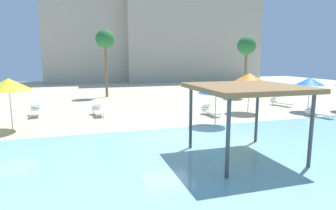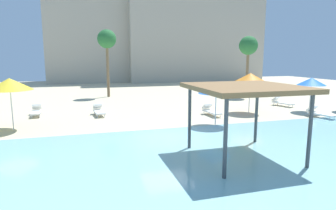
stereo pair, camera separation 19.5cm
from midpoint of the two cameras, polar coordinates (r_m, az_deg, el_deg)
ground_plane at (r=14.66m, az=0.19°, el=-6.37°), size 80.00×80.00×0.00m
lagoon_water at (r=10.01m, az=8.89°, el=-14.10°), size 44.00×13.50×0.04m
shade_pavilion at (r=11.48m, az=15.80°, el=2.89°), size 4.06×4.06×2.95m
beach_umbrella_blue_0 at (r=23.61m, az=27.22°, el=4.24°), size 2.05×2.05×2.57m
beach_umbrella_orange_1 at (r=21.57m, az=16.55°, el=5.34°), size 2.34×2.34×2.92m
beach_umbrella_blue_3 at (r=16.89m, az=10.03°, el=3.29°), size 2.12×2.12×2.52m
beach_umbrella_yellow_5 at (r=17.87m, az=-29.08°, el=3.69°), size 2.42×2.42×2.91m
lounge_chair_1 at (r=20.18m, az=8.90°, el=-1.13°), size 0.75×1.94×0.74m
lounge_chair_3 at (r=21.81m, az=-24.82°, el=-1.11°), size 0.76×1.94×0.74m
lounge_chair_4 at (r=20.50m, az=-13.55°, el=-1.11°), size 0.80×1.95×0.74m
lounge_chair_5 at (r=21.76m, az=28.47°, el=-1.40°), size 0.98×1.98×0.74m
lounge_chair_6 at (r=25.75m, az=22.13°, el=0.57°), size 1.10×1.99×0.74m
palm_tree_0 at (r=30.49m, az=16.10°, el=11.20°), size 1.90×1.90×6.21m
palm_tree_2 at (r=29.96m, az=-12.07°, el=12.56°), size 1.90×1.90×6.86m
hotel_block_0 at (r=51.01m, az=-12.54°, el=12.84°), size 18.57×8.87×14.40m
hotel_block_1 at (r=53.75m, az=4.57°, el=14.96°), size 23.72×11.58×18.34m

